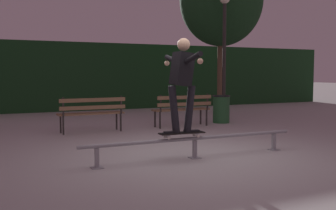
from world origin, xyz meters
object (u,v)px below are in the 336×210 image
object	(u,v)px
skateboarder	(182,77)
tree_far_right	(221,1)
lamp_post_right	(224,40)
grind_rail	(195,141)
skateboard	(182,133)
park_bench_left_center	(183,107)
park_bench_leftmost	(92,111)
trash_can	(221,109)

from	to	relation	value
skateboarder	tree_far_right	bearing A→B (deg)	52.81
tree_far_right	lamp_post_right	xyz separation A→B (m)	(-0.85, -1.53, -1.51)
grind_rail	lamp_post_right	bearing A→B (deg)	52.29
skateboard	park_bench_left_center	distance (m)	4.08
skateboard	park_bench_leftmost	xyz separation A→B (m)	(-0.58, 3.62, 0.10)
park_bench_leftmost	lamp_post_right	bearing A→B (deg)	14.41
skateboarder	lamp_post_right	world-z (taller)	lamp_post_right
park_bench_leftmost	park_bench_left_center	size ratio (longest dim) A/B	1.00
skateboarder	park_bench_leftmost	bearing A→B (deg)	99.22
park_bench_leftmost	grind_rail	bearing A→B (deg)	-77.07
skateboard	park_bench_leftmost	size ratio (longest dim) A/B	0.49
tree_far_right	trash_can	bearing A→B (deg)	-121.93
skateboard	lamp_post_right	distance (m)	6.52
park_bench_leftmost	skateboarder	bearing A→B (deg)	-80.78
park_bench_left_center	lamp_post_right	size ratio (longest dim) A/B	0.41
tree_far_right	lamp_post_right	distance (m)	2.31
lamp_post_right	park_bench_leftmost	bearing A→B (deg)	-165.59
skateboarder	tree_far_right	distance (m)	8.34
skateboard	trash_can	bearing A→B (deg)	49.91
skateboarder	tree_far_right	xyz separation A→B (m)	(4.79, 6.31, 2.62)
park_bench_leftmost	trash_can	bearing A→B (deg)	4.53
trash_can	park_bench_leftmost	bearing A→B (deg)	-175.47
grind_rail	lamp_post_right	size ratio (longest dim) A/B	1.02
park_bench_left_center	tree_far_right	bearing A→B (deg)	42.82
grind_rail	skateboarder	xyz separation A→B (m)	(-0.24, -0.00, 1.09)
tree_far_right	skateboarder	bearing A→B (deg)	-127.19
grind_rail	skateboarder	size ratio (longest dim) A/B	2.55
grind_rail	park_bench_left_center	distance (m)	3.98
skateboard	skateboarder	xyz separation A→B (m)	(0.00, -0.00, 0.94)
park_bench_left_center	trash_can	world-z (taller)	park_bench_left_center
lamp_post_right	grind_rail	bearing A→B (deg)	-127.71
grind_rail	park_bench_leftmost	xyz separation A→B (m)	(-0.83, 3.62, 0.25)
grind_rail	lamp_post_right	xyz separation A→B (m)	(3.70, 4.78, 2.20)
park_bench_left_center	trash_can	distance (m)	1.46
lamp_post_right	trash_can	world-z (taller)	lamp_post_right
tree_far_right	lamp_post_right	size ratio (longest dim) A/B	1.44
tree_far_right	lamp_post_right	bearing A→B (deg)	-118.99
skateboard	tree_far_right	distance (m)	8.68
park_bench_leftmost	lamp_post_right	xyz separation A→B (m)	(4.53, 1.16, 1.94)
skateboard	lamp_post_right	xyz separation A→B (m)	(3.94, 4.78, 2.04)
grind_rail	park_bench_leftmost	bearing A→B (deg)	102.93
skateboarder	tree_far_right	size ratio (longest dim) A/B	0.28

